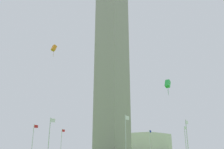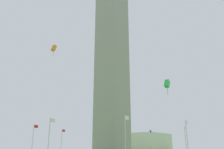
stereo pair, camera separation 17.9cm
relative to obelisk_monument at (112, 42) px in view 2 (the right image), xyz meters
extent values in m
cube|color=gray|center=(0.00, 0.00, -3.50)|extent=(6.42, 6.42, 51.37)
cylinder|color=silver|center=(17.74, 0.00, -25.35)|extent=(0.14, 0.14, 7.67)
cube|color=#1E2D99|center=(18.29, 0.00, -21.97)|extent=(1.00, 0.03, 0.64)
cylinder|color=silver|center=(12.54, 12.54, -25.35)|extent=(0.14, 0.14, 7.67)
cube|color=white|center=(13.09, 12.54, -21.97)|extent=(1.00, 0.03, 0.64)
cylinder|color=silver|center=(0.00, 17.74, -25.35)|extent=(0.14, 0.14, 7.67)
cube|color=red|center=(0.55, 17.74, -21.97)|extent=(1.00, 0.03, 0.64)
cylinder|color=silver|center=(-12.54, 12.54, -25.35)|extent=(0.14, 0.14, 7.67)
cube|color=red|center=(-11.99, 12.54, -21.97)|extent=(1.00, 0.03, 0.64)
cylinder|color=silver|center=(-17.74, 0.00, -25.35)|extent=(0.14, 0.14, 7.67)
cube|color=white|center=(-17.19, 0.00, -21.97)|extent=(1.00, 0.03, 0.64)
cylinder|color=silver|center=(-12.54, -12.54, -25.35)|extent=(0.14, 0.14, 7.67)
cube|color=white|center=(-11.99, -12.54, -21.97)|extent=(1.00, 0.03, 0.64)
cylinder|color=silver|center=(0.00, -17.74, -25.35)|extent=(0.14, 0.14, 7.67)
cube|color=white|center=(0.55, -17.74, -21.97)|extent=(1.00, 0.03, 0.64)
cylinder|color=silver|center=(12.54, -12.54, -25.35)|extent=(0.14, 0.14, 7.67)
cube|color=white|center=(13.09, -12.54, -21.97)|extent=(1.00, 0.03, 0.64)
cube|color=green|center=(-16.14, -21.88, -18.65)|extent=(0.96, 0.60, 1.13)
cylinder|color=#208035|center=(-16.14, -21.88, -19.53)|extent=(0.04, 0.04, 1.32)
cube|color=orange|center=(-16.15, 2.84, -6.72)|extent=(1.16, 0.81, 1.43)
cylinder|color=#A75C15|center=(-16.15, 2.84, -7.84)|extent=(0.04, 0.04, 1.69)
cube|color=beige|center=(46.10, 18.41, -24.92)|extent=(18.33, 16.70, 8.52)
camera|label=1|loc=(-43.90, -34.27, -26.78)|focal=37.36mm
camera|label=2|loc=(-43.79, -34.41, -26.78)|focal=37.36mm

